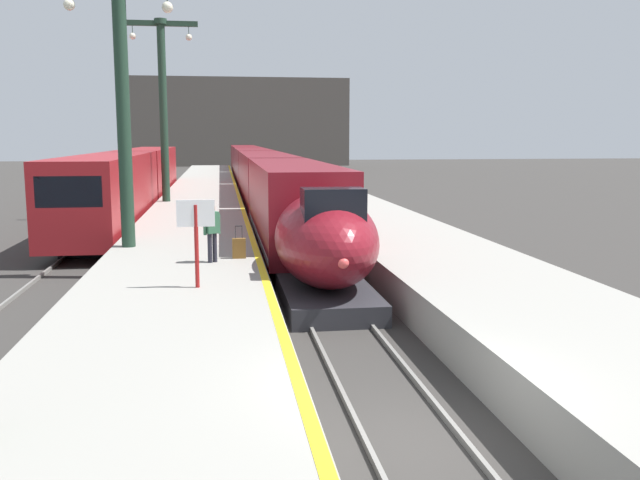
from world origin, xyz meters
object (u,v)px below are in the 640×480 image
at_px(rolling_suitcase, 239,248).
at_px(departure_info_board, 196,225).
at_px(station_column_far, 163,94).
at_px(passenger_near_edge, 212,228).
at_px(regional_train_adjacent, 133,179).
at_px(station_column_mid, 122,85).
at_px(highspeed_train_main, 258,172).

height_order(rolling_suitcase, departure_info_board, departure_info_board).
height_order(station_column_far, passenger_near_edge, station_column_far).
bearing_deg(regional_train_adjacent, station_column_far, -58.32).
bearing_deg(station_column_far, passenger_near_edge, -81.94).
relative_size(regional_train_adjacent, departure_info_board, 17.26).
distance_m(station_column_mid, station_column_far, 16.34).
height_order(highspeed_train_main, regional_train_adjacent, regional_train_adjacent).
height_order(highspeed_train_main, rolling_suitcase, highspeed_train_main).
xyz_separation_m(station_column_mid, station_column_far, (0.00, 16.32, 0.70)).
xyz_separation_m(regional_train_adjacent, station_column_far, (2.20, -3.56, 4.85)).
bearing_deg(station_column_mid, station_column_far, 90.00).
xyz_separation_m(station_column_far, rolling_suitcase, (3.56, -19.05, -5.63)).
bearing_deg(station_column_mid, regional_train_adjacent, 96.31).
bearing_deg(station_column_far, departure_info_board, -83.90).
xyz_separation_m(regional_train_adjacent, station_column_mid, (2.20, -19.89, 4.15)).
xyz_separation_m(station_column_mid, passenger_near_edge, (2.78, -3.31, -4.24)).
distance_m(highspeed_train_main, regional_train_adjacent, 12.29).
xyz_separation_m(regional_train_adjacent, passenger_near_edge, (4.98, -23.19, -0.09)).
bearing_deg(rolling_suitcase, station_column_far, 100.58).
relative_size(station_column_mid, rolling_suitcase, 8.78).
relative_size(highspeed_train_main, rolling_suitcase, 75.89).
relative_size(highspeed_train_main, passenger_near_edge, 44.10).
bearing_deg(station_column_mid, departure_info_board, -69.74).
height_order(highspeed_train_main, station_column_mid, station_column_mid).
bearing_deg(station_column_far, regional_train_adjacent, 121.68).
bearing_deg(rolling_suitcase, passenger_near_edge, -143.44).
relative_size(passenger_near_edge, departure_info_board, 0.80).
relative_size(station_column_mid, station_column_far, 0.87).
bearing_deg(station_column_far, rolling_suitcase, -79.42).
bearing_deg(passenger_near_edge, rolling_suitcase, 36.56).
distance_m(passenger_near_edge, rolling_suitcase, 1.19).
relative_size(highspeed_train_main, regional_train_adjacent, 2.04).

